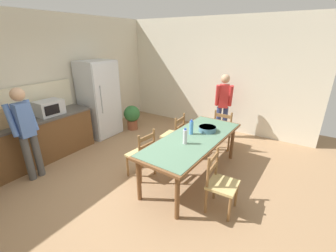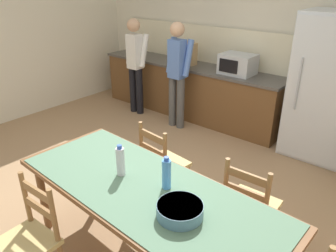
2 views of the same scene
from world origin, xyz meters
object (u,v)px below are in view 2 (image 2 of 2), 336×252
chair_side_near_left (29,240)px  chair_side_far_left (162,164)px  dining_table (146,196)px  bottle_near_centre (120,161)px  person_at_counter (177,71)px  microwave (238,64)px  paper_bag (189,54)px  chair_side_far_right (250,206)px  person_at_sink (135,62)px  refrigerator (327,88)px  serving_bowl (180,210)px  bottle_off_centre (166,174)px

chair_side_near_left → chair_side_far_left: bearing=85.1°
dining_table → bottle_near_centre: 0.35m
dining_table → person_at_counter: (-1.56, 2.38, 0.23)m
microwave → chair_side_near_left: microwave is taller
dining_table → person_at_counter: 2.85m
microwave → paper_bag: (-0.90, -0.01, 0.03)m
chair_side_far_right → chair_side_far_left: bearing=-4.2°
chair_side_far_left → bottle_near_centre: bearing=111.3°
person_at_sink → person_at_counter: (0.92, -0.02, 0.01)m
bottle_near_centre → chair_side_far_left: (-0.20, 0.75, -0.46)m
chair_side_far_right → chair_side_near_left: bearing=50.8°
refrigerator → chair_side_far_right: refrigerator is taller
bottle_near_centre → serving_bowl: 0.69m
refrigerator → chair_side_far_right: 2.22m
chair_side_near_left → person_at_sink: 3.70m
paper_bag → serving_bowl: bearing=-54.5°
person_at_sink → chair_side_near_left: bearing=-148.2°
bottle_near_centre → chair_side_far_right: size_ratio=0.30×
microwave → refrigerator: bearing=-0.8°
dining_table → chair_side_far_right: chair_side_far_right is taller
paper_bag → person_at_counter: (0.16, -0.51, -0.15)m
dining_table → chair_side_far_right: 0.94m
refrigerator → chair_side_far_left: size_ratio=2.07×
person_at_counter → microwave: bearing=-55.1°
serving_bowl → chair_side_far_left: size_ratio=0.35×
bottle_near_centre → chair_side_near_left: size_ratio=0.30×
chair_side_far_right → person_at_sink: bearing=-30.8°
refrigerator → microwave: 1.30m
chair_side_far_right → person_at_sink: (-3.03, 1.68, 0.47)m
serving_bowl → person_at_counter: 3.15m
microwave → bottle_off_centre: microwave is taller
chair_side_near_left → person_at_sink: (-1.94, 3.12, 0.47)m
chair_side_far_left → person_at_counter: (-1.08, 1.62, 0.49)m
serving_bowl → chair_side_near_left: chair_side_near_left is taller
bottle_near_centre → microwave: bearing=100.5°
bottle_off_centre → person_at_sink: size_ratio=0.17×
chair_side_far_left → person_at_sink: bearing=-32.9°
refrigerator → bottle_near_centre: refrigerator is taller
paper_bag → chair_side_far_left: bearing=-59.8°
chair_side_near_left → chair_side_far_right: size_ratio=1.00×
chair_side_near_left → chair_side_far_right: bearing=50.2°
refrigerator → bottle_near_centre: (-0.76, -2.87, -0.05)m
person_at_counter → chair_side_far_left: bearing=-146.3°
chair_side_far_left → person_at_counter: bearing=-49.9°
refrigerator → serving_bowl: (-0.08, -2.96, -0.12)m
chair_side_far_left → chair_side_far_right: size_ratio=1.00×
microwave → person_at_sink: size_ratio=0.31×
bottle_near_centre → person_at_sink: person_at_sink is taller
bottle_near_centre → chair_side_far_right: bearing=40.3°
serving_bowl → chair_side_far_left: 1.28m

